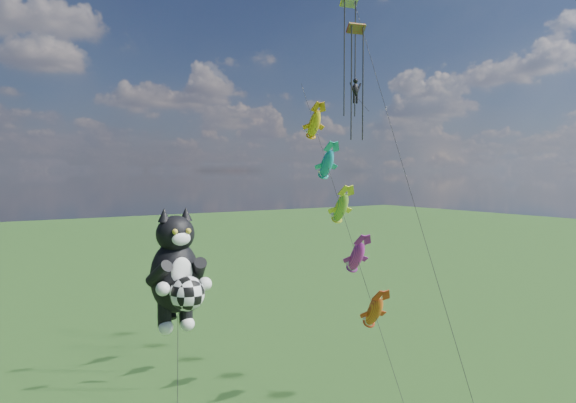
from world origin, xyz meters
TOP-DOWN VIEW (x-y plane):
  - cat_kite_rig at (3.15, 6.11)m, footprint 2.71×4.18m
  - fish_windsock_rig at (16.11, 11.00)m, footprint 3.84×15.56m
  - parafoil_rig at (16.70, 10.18)m, footprint 6.05×16.88m

SIDE VIEW (x-z plane):
  - cat_kite_rig at x=3.15m, z-range 3.28..15.33m
  - fish_windsock_rig at x=16.11m, z-range 1.22..21.34m
  - parafoil_rig at x=16.70m, z-range 6.54..32.35m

